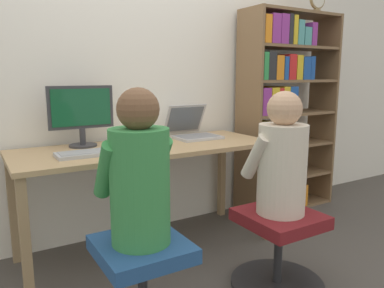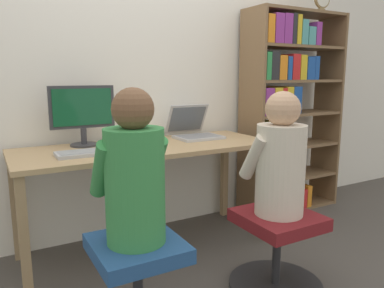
{
  "view_description": "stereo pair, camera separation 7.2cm",
  "coord_description": "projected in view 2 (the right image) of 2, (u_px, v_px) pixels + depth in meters",
  "views": [
    {
      "loc": [
        -1.02,
        -1.95,
        1.21
      ],
      "look_at": [
        0.22,
        0.12,
        0.77
      ],
      "focal_mm": 35.0,
      "sensor_mm": 36.0,
      "label": 1
    },
    {
      "loc": [
        -0.96,
        -1.98,
        1.21
      ],
      "look_at": [
        0.22,
        0.12,
        0.77
      ],
      "focal_mm": 35.0,
      "sensor_mm": 36.0,
      "label": 2
    }
  ],
  "objects": [
    {
      "name": "person_at_laptop",
      "position": [
        280.0,
        160.0,
        2.04
      ],
      "size": [
        0.33,
        0.31,
        0.68
      ],
      "color": "beige",
      "rests_on": "office_chair_right"
    },
    {
      "name": "desktop_monitor",
      "position": [
        83.0,
        114.0,
        2.48
      ],
      "size": [
        0.43,
        0.18,
        0.4
      ],
      "color": "#333338",
      "rests_on": "desk"
    },
    {
      "name": "office_chair_left",
      "position": [
        138.0,
        285.0,
        1.78
      ],
      "size": [
        0.54,
        0.54,
        0.46
      ],
      "color": "#262628",
      "rests_on": "ground_plane"
    },
    {
      "name": "keyboard",
      "position": [
        95.0,
        152.0,
        2.26
      ],
      "size": [
        0.46,
        0.17,
        0.03
      ],
      "color": "#B2B2B7",
      "rests_on": "desk"
    },
    {
      "name": "ground_plane",
      "position": [
        171.0,
        269.0,
        2.38
      ],
      "size": [
        14.0,
        14.0,
        0.0
      ],
      "primitive_type": "plane",
      "color": "#4C4742"
    },
    {
      "name": "desk",
      "position": [
        148.0,
        157.0,
        2.55
      ],
      "size": [
        1.74,
        0.67,
        0.75
      ],
      "color": "tan",
      "rests_on": "ground_plane"
    },
    {
      "name": "office_chair_right",
      "position": [
        277.0,
        251.0,
        2.13
      ],
      "size": [
        0.54,
        0.54,
        0.46
      ],
      "color": "#262628",
      "rests_on": "ground_plane"
    },
    {
      "name": "bookshelf",
      "position": [
        284.0,
        110.0,
        3.28
      ],
      "size": [
        0.95,
        0.33,
        1.76
      ],
      "color": "brown",
      "rests_on": "ground_plane"
    },
    {
      "name": "laptop",
      "position": [
        195.0,
        131.0,
        2.86
      ],
      "size": [
        0.33,
        0.37,
        0.25
      ],
      "color": "#B7B7BC",
      "rests_on": "desk"
    },
    {
      "name": "person_at_monitor",
      "position": [
        134.0,
        175.0,
        1.69
      ],
      "size": [
        0.33,
        0.32,
        0.71
      ],
      "color": "#388C47",
      "rests_on": "office_chair_left"
    },
    {
      "name": "wall_back",
      "position": [
        126.0,
        64.0,
        2.78
      ],
      "size": [
        10.0,
        0.05,
        2.6
      ],
      "color": "white",
      "rests_on": "ground_plane"
    },
    {
      "name": "computer_mouse_by_keyboard",
      "position": [
        141.0,
        146.0,
        2.41
      ],
      "size": [
        0.06,
        0.1,
        0.04
      ],
      "color": "silver",
      "rests_on": "desk"
    }
  ]
}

